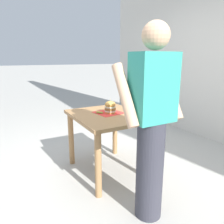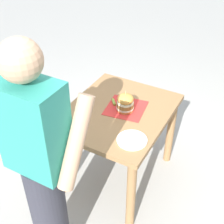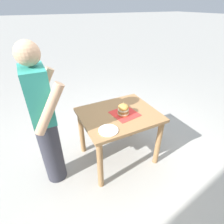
% 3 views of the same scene
% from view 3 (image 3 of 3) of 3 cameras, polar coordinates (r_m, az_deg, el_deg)
% --- Properties ---
extents(ground_plane, '(80.00, 80.00, 0.00)m').
position_cam_3_polar(ground_plane, '(2.69, 1.96, -14.09)').
color(ground_plane, '#ADAAA3').
extents(patio_table, '(0.80, 0.96, 0.75)m').
position_cam_3_polar(patio_table, '(2.29, 2.24, -3.38)').
color(patio_table, '#9E7247').
rests_on(patio_table, ground).
extents(serving_paper, '(0.35, 0.35, 0.00)m').
position_cam_3_polar(serving_paper, '(2.21, 4.18, -0.57)').
color(serving_paper, red).
rests_on(serving_paper, patio_table).
extents(sandwich, '(0.14, 0.14, 0.18)m').
position_cam_3_polar(sandwich, '(2.15, 3.72, 0.81)').
color(sandwich, gold).
rests_on(sandwich, serving_paper).
extents(pickle_spear, '(0.07, 0.08, 0.02)m').
position_cam_3_polar(pickle_spear, '(2.29, 2.94, 1.20)').
color(pickle_spear, '#8EA83D').
rests_on(pickle_spear, serving_paper).
extents(side_plate_with_forks, '(0.22, 0.22, 0.02)m').
position_cam_3_polar(side_plate_with_forks, '(1.92, -1.19, -5.98)').
color(side_plate_with_forks, white).
rests_on(side_plate_with_forks, patio_table).
extents(diner_across_table, '(0.55, 0.35, 1.69)m').
position_cam_3_polar(diner_across_table, '(1.99, -21.19, -2.57)').
color(diner_across_table, '#33333D').
rests_on(diner_across_table, ground).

